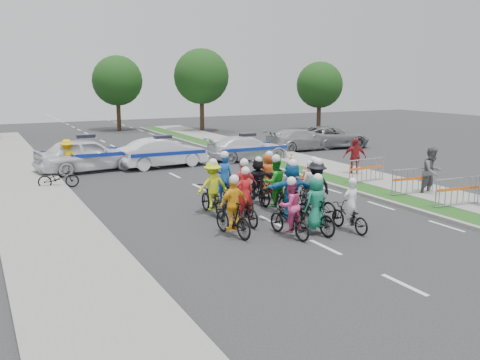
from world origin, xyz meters
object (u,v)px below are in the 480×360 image
marshal_hiviz (67,158)px  rider_9 (243,193)px  rider_4 (316,195)px  rider_12 (224,187)px  tree_4 (117,81)px  rider_10 (212,193)px  rider_3 (233,213)px  civilian_suv (331,137)px  barrier_0 (458,193)px  barrier_2 (367,171)px  police_car_0 (86,155)px  rider_6 (244,205)px  rider_5 (291,195)px  rider_13 (268,180)px  rider_8 (274,190)px  barrier_1 (413,183)px  police_car_1 (163,153)px  rider_7 (312,189)px  spectator_1 (432,172)px  civilian_sedan (300,140)px  tree_1 (201,77)px  cone_1 (291,159)px  rider_2 (289,214)px  parked_bike (58,178)px  rider_11 (257,183)px  police_car_2 (248,148)px  rider_0 (350,213)px  tree_2 (320,85)px  cone_0 (305,173)px  rider_1 (315,210)px  spectator_2 (355,157)px

marshal_hiviz → rider_9: bearing=120.5°
rider_4 → rider_12: bearing=-65.4°
tree_4 → rider_10: bearing=-98.4°
rider_3 → civilian_suv: bearing=-142.9°
barrier_0 → barrier_2: size_ratio=1.00×
police_car_0 → rider_3: bearing=178.5°
barrier_0 → rider_6: bearing=167.8°
rider_5 → rider_13: 3.37m
rider_8 → barrier_1: bearing=175.8°
police_car_1 → rider_9: bearing=171.3°
rider_7 → spectator_1: 5.38m
civilian_sedan → tree_1: size_ratio=0.68×
rider_4 → rider_12: rider_4 is taller
cone_1 → barrier_2: bearing=-86.7°
civilian_suv → cone_1: size_ratio=7.24×
rider_10 → police_car_0: (-2.12, 10.35, 0.08)m
rider_2 → parked_bike: bearing=-71.4°
police_car_0 → rider_5: bearing=-170.7°
rider_7 → spectator_1: bearing=-176.0°
barrier_2 → tree_4: tree_4 is taller
spectator_1 → rider_3: bearing=-175.7°
rider_11 → rider_9: bearing=53.9°
spectator_1 → police_car_2: bearing=97.4°
police_car_0 → civilian_suv: police_car_0 is taller
rider_7 → rider_13: bearing=-69.9°
rider_0 → rider_7: size_ratio=0.88×
rider_6 → rider_13: bearing=-130.6°
rider_9 → tree_1: 27.75m
barrier_1 → tree_1: size_ratio=0.29×
rider_9 → civilian_suv: 17.96m
parked_bike → tree_4: size_ratio=0.26×
rider_2 → police_car_2: rider_2 is taller
rider_3 → tree_2: bearing=-138.4°
barrier_1 → parked_bike: (-11.99, 7.93, -0.13)m
barrier_2 → tree_1: tree_1 is taller
police_car_0 → cone_0: 10.69m
rider_8 → tree_1: tree_1 is taller
rider_1 → cone_0: size_ratio=2.62×
rider_5 → tree_4: 31.57m
rider_11 → cone_0: rider_11 is taller
rider_0 → marshal_hiviz: 14.53m
rider_9 → spectator_1: 7.87m
spectator_1 → tree_4: (-4.43, 30.63, 3.22)m
rider_6 → rider_9: size_ratio=0.96×
rider_11 → rider_12: size_ratio=0.87×
rider_8 → rider_13: size_ratio=1.08×
rider_0 → tree_4: (1.44, 33.03, 3.63)m
spectator_2 → cone_1: 4.04m
rider_9 → rider_13: rider_9 is taller
civilian_suv → civilian_sedan: bearing=102.5°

